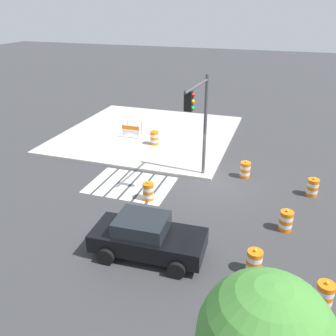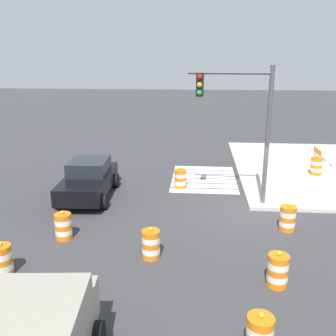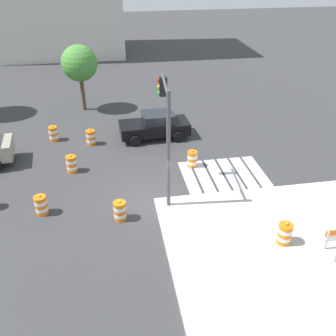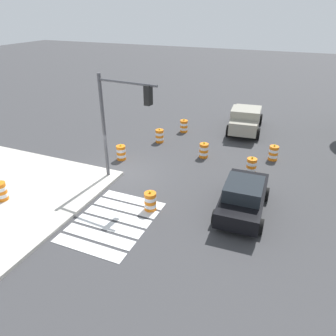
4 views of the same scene
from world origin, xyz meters
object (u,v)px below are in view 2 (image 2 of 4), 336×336
Objects in this scene: sports_car at (89,179)px; construction_barricade at (320,154)px; traffic_barrel_on_sidewalk at (316,166)px; traffic_barrel_crosswalk_end at (151,244)px; traffic_light_pole at (240,111)px; traffic_barrel_near_corner at (260,336)px; traffic_barrel_median_near at (180,179)px; traffic_barrel_median_far at (278,270)px; traffic_barrel_far_curb at (288,218)px; traffic_barrel_opposite_curb at (2,260)px; traffic_barrel_lane_center at (63,226)px.

sports_car reaches higher than construction_barricade.
construction_barricade is at bearing -21.06° from traffic_barrel_on_sidewalk.
traffic_barrel_crosswalk_end is 6.50m from traffic_light_pole.
traffic_barrel_near_corner is (-8.72, -6.10, -0.36)m from sports_car.
traffic_barrel_median_near is at bearing -69.32° from sports_car.
sports_car is at bearing 48.36° from traffic_barrel_median_far.
traffic_barrel_near_corner is 1.00× the size of traffic_barrel_on_sidewalk.
traffic_barrel_on_sidewalk reaches higher than traffic_barrel_far_curb.
traffic_barrel_on_sidewalk is 6.89m from traffic_light_pole.
traffic_barrel_far_curb is at bearing 156.84° from construction_barricade.
traffic_barrel_far_curb is 1.00× the size of traffic_barrel_opposite_curb.
sports_car is 12.90m from construction_barricade.
construction_barricade is at bearing -37.34° from traffic_barrel_crosswalk_end.
construction_barricade reaches higher than traffic_barrel_crosswalk_end.
traffic_barrel_near_corner is 1.00× the size of traffic_barrel_far_curb.
traffic_barrel_median_far is 1.00× the size of traffic_barrel_lane_center.
traffic_barrel_opposite_curb is at bearing 131.16° from traffic_barrel_on_sidewalk.
traffic_barrel_crosswalk_end and traffic_barrel_opposite_curb have the same top height.
traffic_barrel_median_near and traffic_barrel_median_far have the same top height.
construction_barricade reaches higher than traffic_barrel_opposite_curb.
construction_barricade is 0.24× the size of traffic_light_pole.
sports_car is 0.80× the size of traffic_light_pole.
traffic_barrel_crosswalk_end is 4.25m from traffic_barrel_opposite_curb.
traffic_barrel_opposite_curb is at bearing 107.74° from traffic_barrel_crosswalk_end.
traffic_barrel_opposite_curb is (-3.60, 8.63, 0.00)m from traffic_barrel_far_curb.
traffic_barrel_lane_center is 13.04m from traffic_barrel_on_sidewalk.
traffic_barrel_median_far is at bearing 163.72° from traffic_barrel_far_curb.
traffic_barrel_on_sidewalk reaches higher than traffic_barrel_median_near.
traffic_barrel_near_corner is at bearing -143.86° from traffic_barrel_crosswalk_end.
sports_car is at bearing 34.97° from traffic_barrel_near_corner.
traffic_light_pole reaches higher than traffic_barrel_median_far.
traffic_barrel_near_corner is at bearing -168.11° from traffic_barrel_median_near.
traffic_barrel_far_curb is 4.48m from traffic_light_pole.
traffic_barrel_lane_center is 1.00× the size of traffic_barrel_opposite_curb.
traffic_light_pole is at bearing -49.65° from traffic_barrel_opposite_curb.
traffic_barrel_near_corner is at bearing 161.37° from traffic_barrel_median_far.
traffic_barrel_median_near is at bearing -33.66° from traffic_barrel_lane_center.
traffic_barrel_median_near is (10.21, 2.15, 0.00)m from traffic_barrel_near_corner.
traffic_barrel_crosswalk_end is 3.75m from traffic_barrel_median_far.
traffic_barrel_far_curb is at bearing -17.28° from traffic_barrel_near_corner.
traffic_barrel_median_near is 1.00× the size of traffic_barrel_lane_center.
traffic_barrel_median_far is at bearing -158.61° from traffic_barrel_median_near.
traffic_light_pole is (4.64, -2.95, 3.46)m from traffic_barrel_crosswalk_end.
traffic_light_pole reaches higher than sports_car.
traffic_barrel_near_corner is 1.00× the size of traffic_barrel_lane_center.
traffic_barrel_far_curb is (3.48, -1.02, 0.00)m from traffic_barrel_median_far.
traffic_barrel_median_near is 0.19× the size of traffic_light_pole.
traffic_barrel_lane_center is (-5.50, 3.66, 0.00)m from traffic_barrel_median_near.
traffic_barrel_near_corner is 10.44m from traffic_barrel_median_near.
traffic_barrel_crosswalk_end is (-5.01, -3.39, -0.36)m from sports_car.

